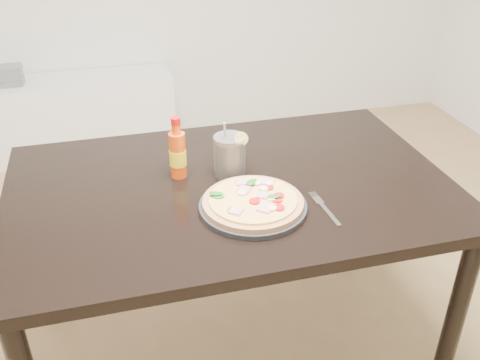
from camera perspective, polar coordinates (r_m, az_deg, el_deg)
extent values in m
cube|color=black|center=(1.71, -1.03, -0.94)|extent=(1.40, 0.90, 0.04)
cylinder|color=black|center=(1.90, 21.84, -13.96)|extent=(0.06, 0.06, 0.71)
cylinder|color=black|center=(2.23, -19.77, -6.31)|extent=(0.06, 0.06, 0.71)
cylinder|color=black|center=(2.42, 11.65, -1.90)|extent=(0.06, 0.06, 0.71)
cylinder|color=black|center=(1.57, 1.38, -2.86)|extent=(0.32, 0.32, 0.02)
cylinder|color=tan|center=(1.56, 1.39, -2.40)|extent=(0.30, 0.30, 0.01)
cylinder|color=#FCC86D|center=(1.56, 1.39, -2.07)|extent=(0.26, 0.26, 0.01)
cube|color=pink|center=(1.63, 0.23, -0.24)|extent=(0.04, 0.03, 0.01)
cube|color=pink|center=(1.59, 0.46, -1.05)|extent=(0.05, 0.05, 0.01)
cube|color=pink|center=(1.63, 2.93, -0.21)|extent=(0.05, 0.05, 0.01)
cube|color=pink|center=(1.49, -0.39, -3.28)|extent=(0.05, 0.05, 0.01)
cube|color=pink|center=(1.50, 2.64, -3.10)|extent=(0.05, 0.05, 0.01)
cube|color=pink|center=(1.56, 2.47, -1.64)|extent=(0.05, 0.05, 0.01)
cylinder|color=red|center=(1.51, 4.21, -2.95)|extent=(0.03, 0.03, 0.01)
cylinder|color=red|center=(1.55, 3.97, -2.12)|extent=(0.03, 0.03, 0.01)
cylinder|color=red|center=(1.57, 4.16, -1.69)|extent=(0.03, 0.03, 0.01)
cylinder|color=red|center=(1.60, 3.04, -0.79)|extent=(0.03, 0.03, 0.01)
cylinder|color=red|center=(1.54, 1.56, -2.29)|extent=(0.03, 0.03, 0.01)
cylinder|color=#3A842C|center=(1.50, -0.72, -3.28)|extent=(0.03, 0.03, 0.01)
cylinder|color=#3A842C|center=(1.58, 2.53, -1.26)|extent=(0.03, 0.03, 0.01)
cylinder|color=#3A842C|center=(1.56, -2.29, -1.66)|extent=(0.03, 0.03, 0.01)
ellipsoid|color=white|center=(1.60, 2.54, -0.90)|extent=(0.03, 0.03, 0.01)
ellipsoid|color=white|center=(1.63, 1.81, -0.26)|extent=(0.03, 0.03, 0.01)
ellipsoid|color=white|center=(1.57, 0.21, -1.36)|extent=(0.03, 0.03, 0.01)
ellipsoid|color=white|center=(1.55, 3.40, -1.96)|extent=(0.03, 0.03, 0.01)
ellipsoid|color=white|center=(1.62, 3.16, -0.33)|extent=(0.03, 0.03, 0.01)
ellipsoid|color=white|center=(1.51, 3.46, -2.99)|extent=(0.03, 0.03, 0.01)
ellipsoid|color=#176419|center=(1.62, 1.28, -0.13)|extent=(0.05, 0.04, 0.00)
ellipsoid|color=#176419|center=(1.61, 1.23, -0.26)|extent=(0.04, 0.04, 0.00)
ellipsoid|color=#176419|center=(1.56, -2.65, -1.42)|extent=(0.05, 0.04, 0.00)
ellipsoid|color=#176419|center=(1.55, 3.66, -1.73)|extent=(0.04, 0.03, 0.00)
cylinder|color=#E5490D|center=(1.72, -6.65, 2.64)|extent=(0.07, 0.07, 0.15)
cylinder|color=yellow|center=(1.72, -6.63, 2.42)|extent=(0.05, 0.05, 0.05)
cylinder|color=#E5490D|center=(1.68, -6.83, 5.44)|extent=(0.03, 0.03, 0.03)
cylinder|color=red|center=(1.67, -6.89, 6.28)|extent=(0.03, 0.03, 0.02)
cylinder|color=black|center=(1.73, -1.11, 2.37)|extent=(0.09, 0.09, 0.12)
cylinder|color=silver|center=(1.72, -1.11, 2.62)|extent=(0.10, 0.10, 0.13)
cylinder|color=#F2E059|center=(1.68, 0.14, 4.40)|extent=(0.04, 0.01, 0.04)
cylinder|color=#B2B2B7|center=(1.71, -1.53, 3.89)|extent=(0.03, 0.06, 0.17)
cube|color=silver|center=(1.57, 9.57, -3.65)|extent=(0.02, 0.12, 0.00)
cube|color=silver|center=(1.63, 8.32, -2.17)|extent=(0.03, 0.04, 0.00)
cube|color=silver|center=(1.65, 7.55, -1.64)|extent=(0.01, 0.03, 0.00)
cube|color=silver|center=(1.65, 7.74, -1.61)|extent=(0.01, 0.03, 0.00)
cube|color=silver|center=(1.65, 7.93, -1.57)|extent=(0.01, 0.03, 0.00)
cube|color=silver|center=(1.65, 8.12, -1.54)|extent=(0.01, 0.03, 0.00)
cube|color=white|center=(3.60, -18.42, 6.33)|extent=(1.40, 0.34, 0.50)
cube|color=slate|center=(3.52, -23.16, 9.40)|extent=(0.14, 0.12, 0.01)
cube|color=slate|center=(3.52, -23.20, 9.56)|extent=(0.14, 0.12, 0.01)
cube|color=slate|center=(3.52, -23.23, 9.72)|extent=(0.14, 0.12, 0.01)
cube|color=slate|center=(3.51, -23.27, 9.88)|extent=(0.14, 0.12, 0.01)
cube|color=slate|center=(3.51, -23.30, 10.04)|extent=(0.14, 0.12, 0.01)
cube|color=slate|center=(3.51, -23.33, 10.20)|extent=(0.14, 0.12, 0.01)
cube|color=slate|center=(3.50, -23.37, 10.36)|extent=(0.14, 0.12, 0.01)
cube|color=slate|center=(3.50, -23.40, 10.52)|extent=(0.14, 0.12, 0.01)
cube|color=slate|center=(3.50, -23.44, 10.68)|extent=(0.14, 0.12, 0.01)
cube|color=slate|center=(3.50, -23.47, 10.84)|extent=(0.14, 0.12, 0.01)
cube|color=slate|center=(3.49, -23.51, 11.00)|extent=(0.14, 0.12, 0.01)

